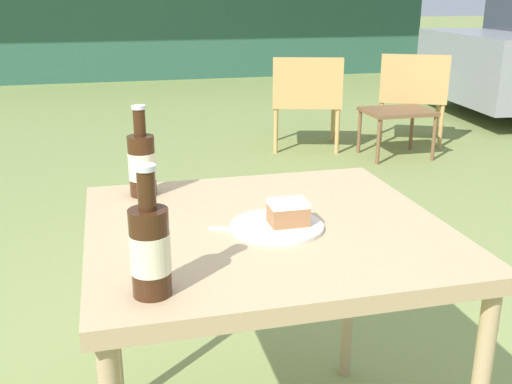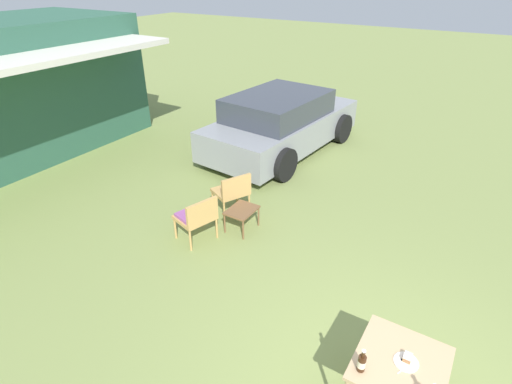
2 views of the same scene
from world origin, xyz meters
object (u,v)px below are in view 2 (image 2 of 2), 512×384
(wicker_chair_cushioned, at_px, (197,215))
(cake_on_plate, at_px, (407,360))
(patio_table, at_px, (400,367))
(wicker_chair_plain, at_px, (233,190))
(garden_side_table, at_px, (242,212))
(parked_car, at_px, (281,123))
(cola_bottle_near, at_px, (362,363))

(wicker_chair_cushioned, height_order, cake_on_plate, cake_on_plate)
(patio_table, relative_size, cake_on_plate, 3.82)
(wicker_chair_plain, height_order, garden_side_table, wicker_chair_plain)
(wicker_chair_plain, xyz_separation_m, patio_table, (-2.27, -3.47, 0.21))
(wicker_chair_cushioned, bearing_deg, garden_side_table, 161.46)
(garden_side_table, distance_m, patio_table, 3.62)
(patio_table, xyz_separation_m, cake_on_plate, (0.03, -0.04, 0.09))
(garden_side_table, bearing_deg, patio_table, -122.22)
(parked_car, distance_m, wicker_chair_cushioned, 4.01)
(wicker_chair_cushioned, xyz_separation_m, wicker_chair_plain, (0.98, -0.02, 0.00))
(parked_car, relative_size, garden_side_table, 8.34)
(garden_side_table, relative_size, cake_on_plate, 2.35)
(patio_table, bearing_deg, cola_bottle_near, 132.91)
(parked_car, height_order, wicker_chair_cushioned, parked_car)
(garden_side_table, xyz_separation_m, cake_on_plate, (-1.89, -3.08, 0.43))
(cola_bottle_near, bearing_deg, wicker_chair_cushioned, 63.84)
(wicker_chair_cushioned, height_order, wicker_chair_plain, same)
(wicker_chair_cushioned, xyz_separation_m, cola_bottle_near, (-1.57, -3.19, 0.38))
(garden_side_table, height_order, cake_on_plate, cake_on_plate)
(parked_car, bearing_deg, garden_side_table, -156.93)
(cake_on_plate, bearing_deg, garden_side_table, 58.47)
(wicker_chair_cushioned, bearing_deg, parked_car, -154.44)
(garden_side_table, height_order, cola_bottle_near, cola_bottle_near)
(garden_side_table, bearing_deg, wicker_chair_cushioned, 144.96)
(wicker_chair_cushioned, relative_size, patio_table, 0.92)
(cake_on_plate, distance_m, cola_bottle_near, 0.46)
(garden_side_table, height_order, patio_table, patio_table)
(wicker_chair_cushioned, distance_m, patio_table, 3.73)
(patio_table, bearing_deg, wicker_chair_cushioned, 69.68)
(wicker_chair_plain, xyz_separation_m, garden_side_table, (-0.35, -0.43, -0.12))
(wicker_chair_cushioned, xyz_separation_m, patio_table, (-1.29, -3.49, 0.21))
(cake_on_plate, bearing_deg, wicker_chair_cushioned, 70.29)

